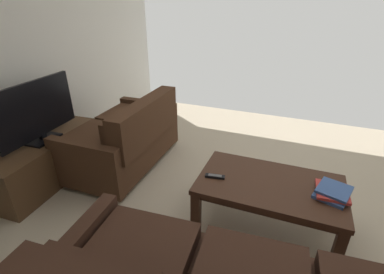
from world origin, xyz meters
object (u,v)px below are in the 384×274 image
Objects in this scene: coffee_table at (269,189)px; tv_remote at (215,176)px; tv_stand at (49,160)px; loveseat_near at (127,137)px; book_stack at (333,192)px; flat_tv at (36,111)px.

tv_remote is (0.43, 0.09, 0.08)m from coffee_table.
loveseat_near is at bearing -137.17° from tv_stand.
loveseat_near is 2.13m from book_stack.
book_stack is (-2.69, -0.14, -0.31)m from flat_tv.
book_stack reaches higher than tv_remote.
tv_stand is at bearing 3.53° from coffee_table.
coffee_table is at bearing -176.47° from tv_stand.
loveseat_near is 0.83m from tv_stand.
book_stack is at bearing -176.97° from tv_stand.
loveseat_near reaches higher than tv_remote.
book_stack is at bearing 168.67° from loveseat_near.
flat_tv is 2.71m from book_stack.
tv_remote is at bearing 156.89° from loveseat_near.
loveseat_near reaches higher than tv_stand.
loveseat_near is at bearing -137.14° from flat_tv.
tv_remote is at bearing 6.19° from book_stack.
flat_tv is at bearing 42.86° from loveseat_near.
tv_stand is 1.82m from tv_remote.
coffee_table is 2.25m from tv_stand.
tv_stand is (0.60, 0.56, -0.12)m from loveseat_near.
loveseat_near is at bearing -14.46° from coffee_table.
loveseat_near is 4.48× the size of book_stack.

